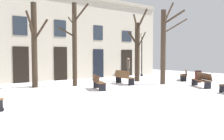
# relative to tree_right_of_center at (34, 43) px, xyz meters

# --- Properties ---
(ground_plane) EXTENTS (33.54, 33.54, 0.00)m
(ground_plane) POSITION_rel_tree_right_of_center_xyz_m (3.53, -4.80, -2.76)
(ground_plane) COLOR white
(building_facade) EXTENTS (20.96, 0.60, 7.09)m
(building_facade) POSITION_rel_tree_right_of_center_xyz_m (3.53, 3.32, 0.83)
(building_facade) COLOR #BCB29E
(building_facade) RESTS_ON ground
(tree_right_of_center) EXTENTS (1.34, 2.13, 5.20)m
(tree_right_of_center) POSITION_rel_tree_right_of_center_xyz_m (0.00, 0.00, 0.00)
(tree_right_of_center) COLOR #382B1E
(tree_right_of_center) RESTS_ON ground
(tree_left_of_center) EXTENTS (1.38, 2.42, 5.32)m
(tree_left_of_center) POSITION_rel_tree_right_of_center_xyz_m (2.29, -0.90, 0.06)
(tree_left_of_center) COLOR #382B1E
(tree_left_of_center) RESTS_ON ground
(tree_foreground) EXTENTS (1.80, 2.21, 5.29)m
(tree_foreground) POSITION_rel_tree_right_of_center_xyz_m (7.60, -3.78, 0.04)
(tree_foreground) COLOR #423326
(tree_foreground) RESTS_ON ground
(tree_near_facade) EXTENTS (1.38, 2.00, 5.29)m
(tree_near_facade) POSITION_rel_tree_right_of_center_xyz_m (7.48, -1.29, -0.30)
(tree_near_facade) COLOR #382B1E
(tree_near_facade) RESTS_ON ground
(streetlamp) EXTENTS (0.30, 0.30, 4.10)m
(streetlamp) POSITION_rel_tree_right_of_center_xyz_m (11.05, 1.81, -0.26)
(streetlamp) COLOR black
(streetlamp) RESTS_ON ground
(litter_bin) EXTENTS (0.50, 0.50, 0.86)m
(litter_bin) POSITION_rel_tree_right_of_center_xyz_m (10.44, -4.62, -2.32)
(litter_bin) COLOR #4C1E19
(litter_bin) RESTS_ON ground
(bench_facing_shops) EXTENTS (1.42, 1.85, 0.89)m
(bench_facing_shops) POSITION_rel_tree_right_of_center_xyz_m (8.28, -6.27, -2.31)
(bench_facing_shops) COLOR #51331E
(bench_facing_shops) RESTS_ON ground
(bench_near_lamp) EXTENTS (1.04, 1.64, 0.86)m
(bench_near_lamp) POSITION_rel_tree_right_of_center_xyz_m (2.52, -3.23, -2.33)
(bench_near_lamp) COLOR #51331E
(bench_near_lamp) RESTS_ON ground
(bench_by_litter_bin) EXTENTS (0.80, 1.87, 0.95)m
(bench_by_litter_bin) POSITION_rel_tree_right_of_center_xyz_m (5.44, -2.10, -2.27)
(bench_by_litter_bin) COLOR brown
(bench_by_litter_bin) RESTS_ON ground
(bench_back_to_back_left) EXTENTS (1.70, 1.48, 0.84)m
(bench_back_to_back_left) POSITION_rel_tree_right_of_center_xyz_m (10.85, -3.10, -2.32)
(bench_back_to_back_left) COLOR #51331E
(bench_back_to_back_left) RESTS_ON ground
(person_crossing_plaza) EXTENTS (0.44, 0.41, 1.77)m
(person_crossing_plaza) POSITION_rel_tree_right_of_center_xyz_m (8.76, 1.17, -1.77)
(person_crossing_plaza) COLOR #403D3A
(person_crossing_plaza) RESTS_ON ground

